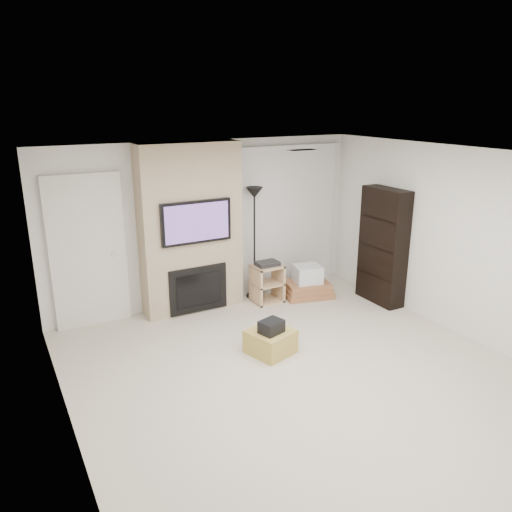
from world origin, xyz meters
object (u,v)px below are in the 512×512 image
box_stack (307,284)px  bookshelf (383,246)px  av_stand (267,281)px  ottoman (270,342)px  floor_lamp (254,212)px

box_stack → bookshelf: bookshelf is taller
av_stand → bookshelf: bearing=-27.9°
bookshelf → box_stack: bearing=140.4°
box_stack → bookshelf: size_ratio=0.48×
ottoman → bookshelf: bookshelf is taller
ottoman → bookshelf: 2.58m
ottoman → bookshelf: size_ratio=0.28×
ottoman → box_stack: bearing=42.5°
ottoman → bookshelf: (2.38, 0.64, 0.75)m
av_stand → box_stack: av_stand is taller
box_stack → av_stand: bearing=171.4°
av_stand → box_stack: (0.69, -0.11, -0.15)m
ottoman → bookshelf: bearing=15.0°
floor_lamp → av_stand: 1.10m
floor_lamp → bookshelf: bearing=-33.9°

